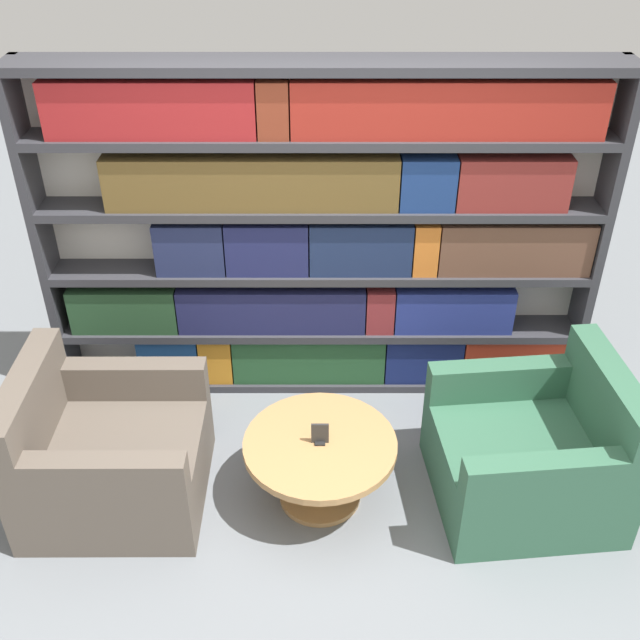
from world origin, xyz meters
The scene contains 6 objects.
ground_plane centered at (0.00, 0.00, 0.00)m, with size 14.00×14.00×0.00m, color slate.
bookshelf centered at (0.05, 1.36, 1.01)m, with size 3.22×0.30×2.03m.
armchair_left centered at (-1.10, 0.35, 0.28)m, with size 0.90×0.85×0.80m.
armchair_right centered at (1.11, 0.35, 0.28)m, with size 0.98×0.92×0.80m.
coffee_table centered at (0.00, 0.33, 0.28)m, with size 0.79×0.79×0.39m.
table_sign centered at (0.00, 0.33, 0.44)m, with size 0.09×0.06×0.12m.
Camera 1 is at (-0.00, -2.48, 3.04)m, focal length 42.00 mm.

